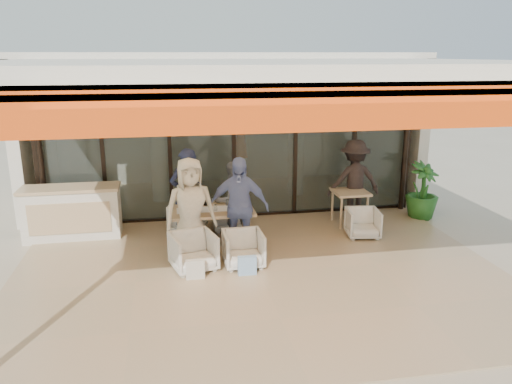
% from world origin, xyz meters
% --- Properties ---
extents(ground, '(70.00, 70.00, 0.00)m').
position_xyz_m(ground, '(0.00, 0.00, 0.00)').
color(ground, '#C6B293').
rests_on(ground, ground).
extents(terrace_floor, '(8.00, 6.00, 0.01)m').
position_xyz_m(terrace_floor, '(0.00, 0.00, 0.01)').
color(terrace_floor, tan).
rests_on(terrace_floor, ground).
extents(terrace_structure, '(8.00, 6.00, 3.40)m').
position_xyz_m(terrace_structure, '(0.00, -0.26, 3.25)').
color(terrace_structure, silver).
rests_on(terrace_structure, ground).
extents(glass_storefront, '(8.08, 0.10, 3.20)m').
position_xyz_m(glass_storefront, '(0.00, 3.00, 1.60)').
color(glass_storefront, '#9EADA3').
rests_on(glass_storefront, ground).
extents(interior_block, '(9.05, 3.62, 3.52)m').
position_xyz_m(interior_block, '(0.01, 5.31, 2.23)').
color(interior_block, silver).
rests_on(interior_block, ground).
extents(host_counter, '(1.85, 0.65, 1.04)m').
position_xyz_m(host_counter, '(-3.28, 2.30, 0.53)').
color(host_counter, silver).
rests_on(host_counter, ground).
extents(dining_table, '(1.50, 0.90, 0.93)m').
position_xyz_m(dining_table, '(-0.64, 1.32, 0.69)').
color(dining_table, tan).
rests_on(dining_table, ground).
extents(chair_far_left, '(0.83, 0.81, 0.69)m').
position_xyz_m(chair_far_left, '(-1.06, 2.27, 0.34)').
color(chair_far_left, white).
rests_on(chair_far_left, ground).
extents(chair_far_right, '(0.65, 0.61, 0.67)m').
position_xyz_m(chair_far_right, '(-0.22, 2.27, 0.33)').
color(chair_far_right, white).
rests_on(chair_far_right, ground).
extents(chair_near_left, '(0.83, 0.80, 0.71)m').
position_xyz_m(chair_near_left, '(-1.06, 0.37, 0.35)').
color(chair_near_left, white).
rests_on(chair_near_left, ground).
extents(chair_near_right, '(0.67, 0.63, 0.68)m').
position_xyz_m(chair_near_right, '(-0.22, 0.37, 0.34)').
color(chair_near_right, white).
rests_on(chair_near_right, ground).
extents(diner_navy, '(0.69, 0.47, 1.82)m').
position_xyz_m(diner_navy, '(-1.06, 1.77, 0.91)').
color(diner_navy, '#191D37').
rests_on(diner_navy, ground).
extents(diner_grey, '(0.88, 0.77, 1.53)m').
position_xyz_m(diner_grey, '(-0.22, 1.77, 0.76)').
color(diner_grey, slate).
rests_on(diner_grey, ground).
extents(diner_cream, '(0.96, 0.71, 1.81)m').
position_xyz_m(diner_cream, '(-1.06, 0.87, 0.91)').
color(diner_cream, beige).
rests_on(diner_cream, ground).
extents(diner_periwinkle, '(1.13, 0.69, 1.80)m').
position_xyz_m(diner_periwinkle, '(-0.22, 0.87, 0.90)').
color(diner_periwinkle, '#707DBC').
rests_on(diner_periwinkle, ground).
extents(tote_bag_cream, '(0.30, 0.10, 0.34)m').
position_xyz_m(tote_bag_cream, '(-1.06, -0.03, 0.17)').
color(tote_bag_cream, silver).
rests_on(tote_bag_cream, ground).
extents(tote_bag_blue, '(0.30, 0.10, 0.34)m').
position_xyz_m(tote_bag_blue, '(-0.22, -0.03, 0.17)').
color(tote_bag_blue, '#99BFD8').
rests_on(tote_bag_blue, ground).
extents(side_table, '(0.70, 0.70, 0.74)m').
position_xyz_m(side_table, '(2.31, 2.08, 0.64)').
color(side_table, tan).
rests_on(side_table, ground).
extents(side_chair, '(0.69, 0.66, 0.63)m').
position_xyz_m(side_chair, '(2.31, 1.33, 0.32)').
color(side_chair, white).
rests_on(side_chair, ground).
extents(standing_woman, '(1.14, 0.67, 1.76)m').
position_xyz_m(standing_woman, '(2.50, 2.37, 0.88)').
color(standing_woman, black).
rests_on(standing_woman, ground).
extents(potted_palm, '(0.92, 0.92, 1.24)m').
position_xyz_m(potted_palm, '(4.03, 2.25, 0.62)').
color(potted_palm, '#1E5919').
rests_on(potted_palm, ground).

